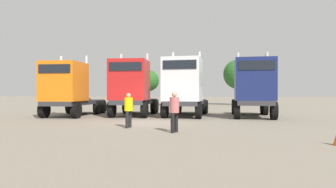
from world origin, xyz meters
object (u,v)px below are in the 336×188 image
at_px(visitor_in_hivis, 129,108).
at_px(semi_truck_white, 184,87).
at_px(semi_truck_orange, 68,89).
at_px(semi_truck_navy, 253,88).
at_px(visitor_with_camera, 174,109).
at_px(semi_truck_red, 132,88).

bearing_deg(visitor_in_hivis, semi_truck_white, 82.92).
xyz_separation_m(semi_truck_orange, semi_truck_white, (7.91, 0.85, 0.10)).
xyz_separation_m(semi_truck_navy, visitor_with_camera, (-4.39, -7.55, -1.01)).
height_order(semi_truck_white, visitor_with_camera, semi_truck_white).
bearing_deg(semi_truck_white, semi_truck_navy, 94.26).
bearing_deg(semi_truck_red, semi_truck_navy, 88.62).
bearing_deg(semi_truck_red, visitor_in_hivis, 11.96).
bearing_deg(semi_truck_orange, semi_truck_red, 100.55).
distance_m(semi_truck_orange, visitor_in_hivis, 7.97).
bearing_deg(semi_truck_red, semi_truck_orange, -80.58).
relative_size(semi_truck_white, semi_truck_navy, 1.05).
xyz_separation_m(semi_truck_orange, semi_truck_red, (4.27, 0.81, 0.06)).
relative_size(semi_truck_white, visitor_with_camera, 3.88).
height_order(semi_truck_orange, semi_truck_navy, semi_truck_navy).
xyz_separation_m(semi_truck_navy, visitor_in_hivis, (-6.70, -6.24, -1.04)).
relative_size(semi_truck_orange, visitor_in_hivis, 3.69).
bearing_deg(visitor_with_camera, semi_truck_white, 116.42).
height_order(semi_truck_red, visitor_with_camera, semi_truck_red).
height_order(semi_truck_orange, visitor_with_camera, semi_truck_orange).
bearing_deg(visitor_with_camera, semi_truck_orange, 165.34).
bearing_deg(semi_truck_navy, semi_truck_orange, -82.87).
bearing_deg(semi_truck_navy, semi_truck_white, -87.14).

